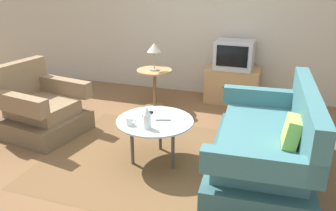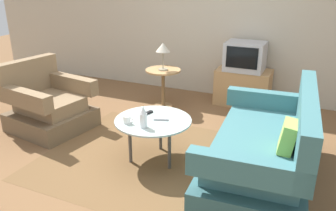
% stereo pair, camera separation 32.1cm
% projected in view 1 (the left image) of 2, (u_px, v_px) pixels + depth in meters
% --- Properties ---
extents(ground_plane, '(16.00, 16.00, 0.00)m').
position_uv_depth(ground_plane, '(149.00, 155.00, 3.82)').
color(ground_plane, brown).
extents(back_wall, '(9.00, 0.12, 2.70)m').
position_uv_depth(back_wall, '(203.00, 10.00, 5.40)').
color(back_wall, '#BCB29E').
rests_on(back_wall, ground).
extents(area_rug, '(2.35, 1.97, 0.00)m').
position_uv_depth(area_rug, '(155.00, 160.00, 3.71)').
color(area_rug, brown).
rests_on(area_rug, ground).
extents(armchair, '(1.03, 0.99, 0.87)m').
position_uv_depth(armchair, '(40.00, 110.00, 4.27)').
color(armchair, brown).
rests_on(armchair, ground).
extents(couch, '(1.05, 1.83, 0.90)m').
position_uv_depth(couch, '(266.00, 146.00, 3.40)').
color(couch, '#325C60').
rests_on(couch, ground).
extents(coffee_table, '(0.81, 0.81, 0.47)m').
position_uv_depth(coffee_table, '(155.00, 123.00, 3.56)').
color(coffee_table, '#B2C6C1').
rests_on(coffee_table, ground).
extents(side_table, '(0.52, 0.52, 0.58)m').
position_uv_depth(side_table, '(155.00, 80.00, 5.03)').
color(side_table, tan).
rests_on(side_table, ground).
extents(tv_stand, '(0.80, 0.49, 0.54)m').
position_uv_depth(tv_stand, '(232.00, 85.00, 5.32)').
color(tv_stand, tan).
rests_on(tv_stand, ground).
extents(television, '(0.56, 0.47, 0.42)m').
position_uv_depth(television, '(234.00, 55.00, 5.13)').
color(television, '#B7B7BC').
rests_on(television, tv_stand).
extents(table_lamp, '(0.20, 0.20, 0.40)m').
position_uv_depth(table_lamp, '(154.00, 49.00, 4.84)').
color(table_lamp, '#9E937A').
rests_on(table_lamp, side_table).
extents(vase, '(0.08, 0.08, 0.22)m').
position_uv_depth(vase, '(147.00, 118.00, 3.32)').
color(vase, white).
rests_on(vase, coffee_table).
extents(mug, '(0.12, 0.07, 0.08)m').
position_uv_depth(mug, '(130.00, 121.00, 3.41)').
color(mug, white).
rests_on(mug, coffee_table).
extents(tv_remote_dark, '(0.07, 0.15, 0.02)m').
position_uv_depth(tv_remote_dark, '(148.00, 114.00, 3.67)').
color(tv_remote_dark, black).
rests_on(tv_remote_dark, coffee_table).
extents(tv_remote_silver, '(0.16, 0.09, 0.02)m').
position_uv_depth(tv_remote_silver, '(163.00, 119.00, 3.53)').
color(tv_remote_silver, '#B2B2B7').
rests_on(tv_remote_silver, coffee_table).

